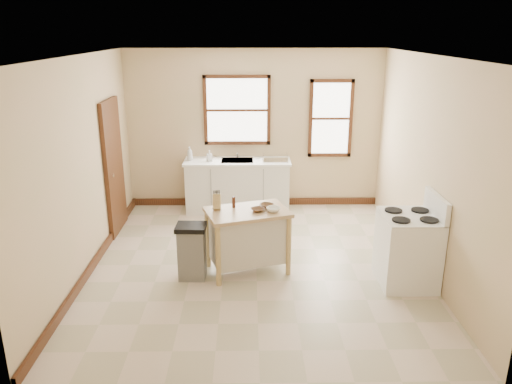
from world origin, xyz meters
The scene contains 23 objects.
floor centered at (0.00, 0.00, 0.00)m, with size 5.00×5.00×0.00m, color beige.
ceiling centered at (0.00, 0.00, 2.80)m, with size 5.00×5.00×0.00m, color white.
wall_back centered at (0.00, 2.50, 1.40)m, with size 4.50×0.04×2.80m, color #DCB391.
wall_left centered at (-2.25, 0.00, 1.40)m, with size 0.04×5.00×2.80m, color #DCB391.
wall_right centered at (2.25, 0.00, 1.40)m, with size 0.04×5.00×2.80m, color #DCB391.
window_main centered at (-0.30, 2.48, 1.75)m, with size 1.17×0.06×1.22m, color #3C1D10, non-canonical shape.
window_side centered at (1.35, 2.48, 1.60)m, with size 0.77×0.06×1.37m, color #3C1D10, non-canonical shape.
door_left centered at (-2.21, 1.30, 1.05)m, with size 0.06×0.90×2.10m, color #3C1D10.
baseboard_back centered at (0.00, 2.47, 0.06)m, with size 4.50×0.04×0.12m, color #3C1D10.
baseboard_left centered at (-2.22, 0.00, 0.06)m, with size 0.04×5.00×0.12m, color #3C1D10.
sink_counter centered at (-0.30, 2.20, 0.46)m, with size 1.86×0.62×0.92m, color white, non-canonical shape.
faucet centered at (-0.30, 2.38, 1.03)m, with size 0.03×0.03×0.22m, color silver.
soap_bottle_a centered at (-1.13, 2.20, 1.04)m, with size 0.09×0.10×0.25m, color #B2B2B2.
soap_bottle_b centered at (-0.78, 2.15, 1.01)m, with size 0.08×0.09×0.19m, color #B2B2B2.
dish_rack centered at (0.36, 2.15, 0.97)m, with size 0.44×0.33×0.11m, color silver, non-canonical shape.
kitchen_island centered at (-0.12, -0.17, 0.43)m, with size 1.05×0.67×0.86m, color tan, non-canonical shape.
knife_block centered at (-0.51, -0.12, 0.96)m, with size 0.10×0.10×0.20m, color tan, non-canonical shape.
pepper_grinder centered at (-0.30, -0.05, 0.93)m, with size 0.04×0.04×0.15m, color #411E11.
bowl_a centered at (0.02, -0.20, 0.88)m, with size 0.17×0.17×0.04m, color brown.
bowl_b centered at (0.14, -0.05, 0.88)m, with size 0.18×0.18×0.04m, color brown.
bowl_c centered at (0.22, -0.22, 0.89)m, with size 0.18×0.18×0.06m, color white.
trash_bin centered at (-0.84, -0.37, 0.37)m, with size 0.38×0.32×0.74m, color slate, non-canonical shape.
gas_stove centered at (1.90, -0.53, 0.59)m, with size 0.74×0.74×1.18m, color white, non-canonical shape.
Camera 1 is at (-0.09, -6.26, 3.11)m, focal length 35.00 mm.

